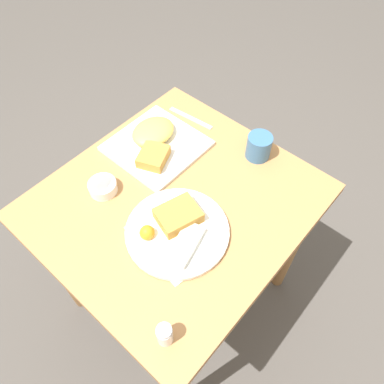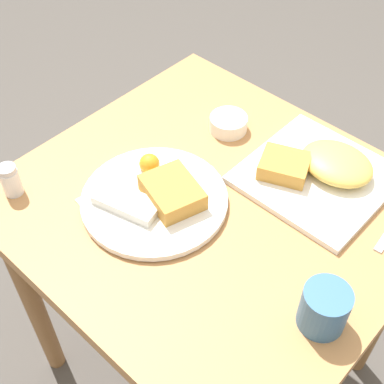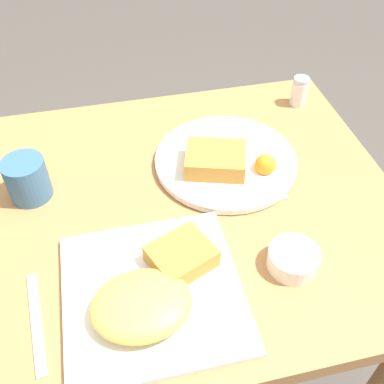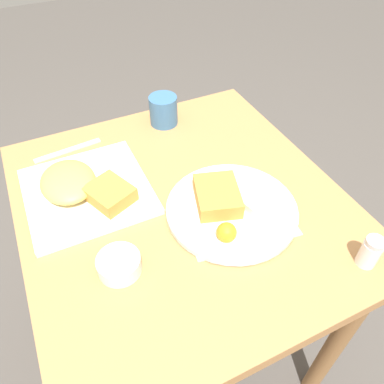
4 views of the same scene
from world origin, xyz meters
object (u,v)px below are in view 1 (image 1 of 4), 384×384
Objects in this scene: salt_shaker at (165,335)px; butter_knife at (191,118)px; coffee_mug at (259,147)px; plate_square_near at (155,142)px; sauce_ramekin at (103,187)px; plate_oval_far at (177,229)px.

salt_shaker is 0.78m from butter_knife.
salt_shaker is 0.84× the size of coffee_mug.
plate_square_near reaches higher than sauce_ramekin.
plate_square_near is at bearing -177.12° from sauce_ramekin.
coffee_mug is at bearing 124.13° from plate_square_near.
butter_knife is at bearing -179.98° from plate_square_near.
sauce_ramekin is at bearing -94.12° from butter_knife.
salt_shaker is 0.39× the size of butter_knife.
plate_oval_far is at bearing 98.47° from sauce_ramekin.
plate_square_near reaches higher than plate_oval_far.
plate_oval_far is 3.43× the size of sauce_ramekin.
butter_knife is (-0.39, -0.29, -0.02)m from plate_oval_far.
salt_shaker is at bearing 66.58° from sauce_ramekin.
coffee_mug reaches higher than plate_square_near.
sauce_ramekin is at bearing 2.88° from plate_square_near.
plate_oval_far is 0.40m from coffee_mug.
plate_square_near is at bearing -55.87° from coffee_mug.
coffee_mug reaches higher than plate_oval_far.
coffee_mug is at bearing -164.19° from salt_shaker.
plate_square_near is 0.35m from coffee_mug.
plate_oval_far is 3.49× the size of coffee_mug.
plate_oval_far is (0.20, 0.29, -0.00)m from plate_square_near.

